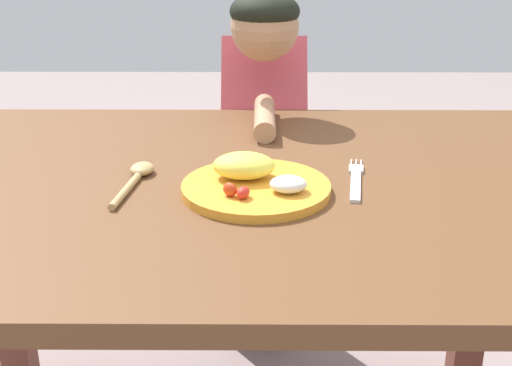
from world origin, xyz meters
name	(u,v)px	position (x,y,z in m)	size (l,w,h in m)	color
dining_table	(234,234)	(0.00, 0.00, 0.61)	(1.34, 0.90, 0.72)	brown
plate	(254,182)	(0.04, -0.05, 0.73)	(0.25, 0.25, 0.06)	gold
fork	(356,180)	(0.22, -0.01, 0.72)	(0.05, 0.20, 0.01)	silver
spoon	(137,176)	(-0.17, 0.00, 0.73)	(0.05, 0.19, 0.02)	tan
person	(264,170)	(0.06, 0.53, 0.53)	(0.21, 0.46, 0.99)	#3B4E6E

